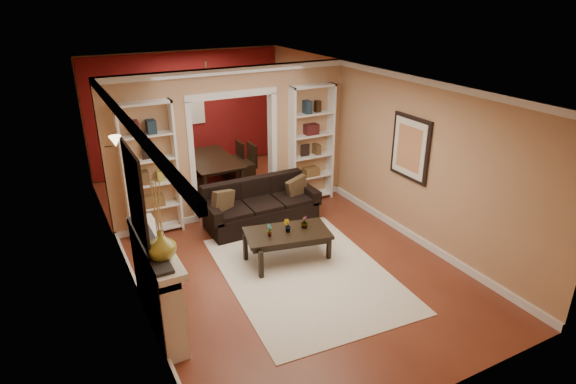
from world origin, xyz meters
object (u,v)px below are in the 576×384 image
coffee_table (287,246)px  fireplace (159,284)px  sofa (261,204)px  bookshelf_right (311,144)px  dining_table (213,172)px  bookshelf_left (150,170)px

coffee_table → fireplace: bearing=-151.1°
sofa → fireplace: bearing=-139.5°
bookshelf_right → dining_table: bookshelf_right is taller
sofa → bookshelf_left: bookshelf_left is taller
bookshelf_left → bookshelf_right: size_ratio=1.00×
coffee_table → bookshelf_right: bookshelf_right is taller
sofa → bookshelf_right: bearing=23.1°
coffee_table → bookshelf_left: size_ratio=0.56×
sofa → fireplace: size_ratio=1.19×
dining_table → bookshelf_left: bearing=135.1°
bookshelf_right → dining_table: 2.36m
dining_table → fireplace: bearing=152.5°
bookshelf_left → dining_table: bookshelf_left is taller
coffee_table → sofa: bearing=95.1°
coffee_table → bookshelf_left: 2.62m
sofa → coffee_table: sofa is taller
fireplace → dining_table: fireplace is taller
fireplace → dining_table: 4.70m
sofa → fireplace: 3.01m
bookshelf_left → fireplace: (-0.54, -2.53, -0.57)m
sofa → fireplace: fireplace is taller
coffee_table → fireplace: (-2.12, -0.64, 0.34)m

